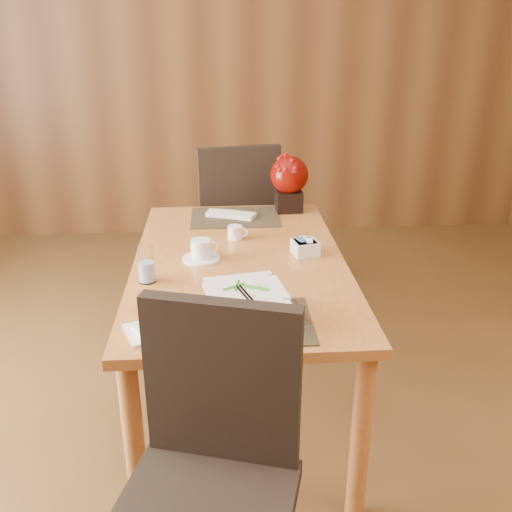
{
  "coord_description": "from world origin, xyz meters",
  "views": [
    {
      "loc": [
        -0.08,
        -1.65,
        1.71
      ],
      "look_at": [
        0.05,
        0.35,
        0.87
      ],
      "focal_mm": 40.0,
      "sensor_mm": 36.0,
      "label": 1
    }
  ],
  "objects": [
    {
      "name": "berry_decor",
      "position": [
        0.29,
        1.25,
        0.92
      ],
      "size": [
        0.2,
        0.2,
        0.3
      ],
      "rotation": [
        0.0,
        0.0,
        0.05
      ],
      "color": "black",
      "rests_on": "dining_table"
    },
    {
      "name": "creamer_jug",
      "position": [
        -0.01,
        0.85,
        0.78
      ],
      "size": [
        0.11,
        0.11,
        0.06
      ],
      "primitive_type": null,
      "rotation": [
        0.0,
        0.0,
        -0.27
      ],
      "color": "white",
      "rests_on": "dining_table"
    },
    {
      "name": "napkins_far",
      "position": [
        -0.01,
        1.15,
        0.77
      ],
      "size": [
        0.27,
        0.17,
        0.02
      ],
      "primitive_type": null,
      "rotation": [
        0.0,
        0.0,
        -0.36
      ],
      "color": "white",
      "rests_on": "dining_table"
    },
    {
      "name": "ground",
      "position": [
        0.0,
        0.0,
        0.0
      ],
      "size": [
        6.0,
        6.0,
        0.0
      ],
      "primitive_type": "plane",
      "color": "brown",
      "rests_on": "ground"
    },
    {
      "name": "water_glass",
      "position": [
        -0.37,
        0.4,
        0.83
      ],
      "size": [
        0.07,
        0.07,
        0.15
      ],
      "primitive_type": "cylinder",
      "rotation": [
        0.0,
        0.0,
        0.01
      ],
      "color": "silver",
      "rests_on": "dining_table"
    },
    {
      "name": "far_chair",
      "position": [
        0.02,
        1.6,
        0.59
      ],
      "size": [
        0.56,
        0.57,
        1.05
      ],
      "rotation": [
        0.0,
        0.0,
        3.31
      ],
      "color": "black",
      "rests_on": "ground"
    },
    {
      "name": "sugar_caddy",
      "position": [
        0.29,
        0.64,
        0.78
      ],
      "size": [
        0.12,
        0.12,
        0.06
      ],
      "primitive_type": "cube",
      "rotation": [
        0.0,
        0.0,
        0.21
      ],
      "color": "white",
      "rests_on": "dining_table"
    },
    {
      "name": "bread_plate",
      "position": [
        -0.32,
        0.01,
        0.76
      ],
      "size": [
        0.2,
        0.2,
        0.01
      ],
      "primitive_type": "cube",
      "rotation": [
        0.0,
        0.0,
        0.37
      ],
      "color": "white",
      "rests_on": "dining_table"
    },
    {
      "name": "back_wall",
      "position": [
        0.0,
        3.0,
        1.4
      ],
      "size": [
        5.0,
        0.02,
        2.8
      ],
      "primitive_type": "cube",
      "color": "brown",
      "rests_on": "ground"
    },
    {
      "name": "dining_table",
      "position": [
        0.0,
        0.6,
        0.65
      ],
      "size": [
        0.9,
        1.5,
        0.75
      ],
      "color": "#BF7235",
      "rests_on": "ground"
    },
    {
      "name": "placemat_near",
      "position": [
        0.0,
        0.05,
        0.75
      ],
      "size": [
        0.45,
        0.33,
        0.01
      ],
      "primitive_type": "cube",
      "color": "black",
      "rests_on": "dining_table"
    },
    {
      "name": "coffee_cup",
      "position": [
        -0.16,
        0.61,
        0.79
      ],
      "size": [
        0.16,
        0.16,
        0.09
      ],
      "rotation": [
        0.0,
        0.0,
        0.1
      ],
      "color": "white",
      "rests_on": "dining_table"
    },
    {
      "name": "near_chair",
      "position": [
        -0.12,
        -0.41,
        0.57
      ],
      "size": [
        0.58,
        0.59,
        1.02
      ],
      "rotation": [
        0.0,
        0.0,
        -0.28
      ],
      "color": "black",
      "rests_on": "ground"
    },
    {
      "name": "soup_setting",
      "position": [
        -0.0,
        0.07,
        0.81
      ],
      "size": [
        0.33,
        0.33,
        0.12
      ],
      "rotation": [
        0.0,
        0.0,
        0.18
      ],
      "color": "white",
      "rests_on": "dining_table"
    },
    {
      "name": "placemat_far",
      "position": [
        0.0,
        1.15,
        0.75
      ],
      "size": [
        0.45,
        0.33,
        0.01
      ],
      "primitive_type": "cube",
      "color": "black",
      "rests_on": "dining_table"
    }
  ]
}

